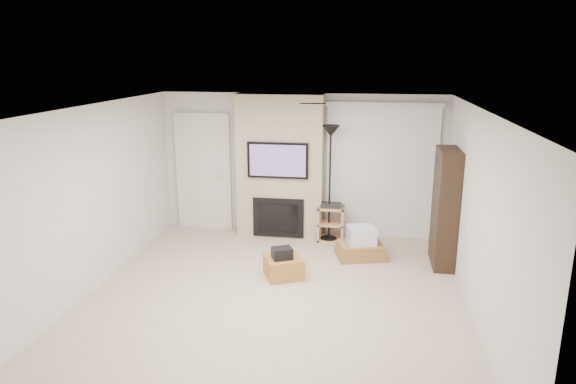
% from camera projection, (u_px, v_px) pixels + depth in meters
% --- Properties ---
extents(floor, '(5.00, 5.50, 0.00)m').
position_uv_depth(floor, '(274.00, 298.00, 6.81)').
color(floor, beige).
rests_on(floor, ground).
extents(ceiling, '(5.00, 5.50, 0.00)m').
position_uv_depth(ceiling, '(273.00, 109.00, 6.17)').
color(ceiling, white).
rests_on(ceiling, wall_back).
extents(wall_back, '(5.00, 0.00, 2.50)m').
position_uv_depth(wall_back, '(301.00, 164.00, 9.12)').
color(wall_back, silver).
rests_on(wall_back, ground).
extents(wall_front, '(5.00, 0.00, 2.50)m').
position_uv_depth(wall_front, '(207.00, 312.00, 3.86)').
color(wall_front, silver).
rests_on(wall_front, ground).
extents(wall_left, '(0.00, 5.50, 2.50)m').
position_uv_depth(wall_left, '(90.00, 200.00, 6.86)').
color(wall_left, silver).
rests_on(wall_left, ground).
extents(wall_right, '(0.00, 5.50, 2.50)m').
position_uv_depth(wall_right, '(479.00, 218.00, 6.12)').
color(wall_right, silver).
rests_on(wall_right, ground).
extents(hvac_vent, '(0.35, 0.18, 0.01)m').
position_uv_depth(hvac_vent, '(313.00, 104.00, 6.87)').
color(hvac_vent, silver).
rests_on(hvac_vent, ceiling).
extents(ottoman, '(0.66, 0.66, 0.30)m').
position_uv_depth(ottoman, '(283.00, 267.00, 7.46)').
color(ottoman, '#AE7434').
rests_on(ottoman, floor).
extents(black_bag, '(0.35, 0.32, 0.16)m').
position_uv_depth(black_bag, '(282.00, 253.00, 7.35)').
color(black_bag, black).
rests_on(black_bag, ottoman).
extents(fireplace_wall, '(1.50, 0.47, 2.50)m').
position_uv_depth(fireplace_wall, '(280.00, 167.00, 8.97)').
color(fireplace_wall, tan).
rests_on(fireplace_wall, floor).
extents(entry_door, '(1.02, 0.11, 2.14)m').
position_uv_depth(entry_door, '(204.00, 172.00, 9.40)').
color(entry_door, silver).
rests_on(entry_door, floor).
extents(vertical_blinds, '(1.98, 0.10, 2.37)m').
position_uv_depth(vertical_blinds, '(381.00, 166.00, 8.85)').
color(vertical_blinds, silver).
rests_on(vertical_blinds, floor).
extents(floor_lamp, '(0.30, 0.30, 2.01)m').
position_uv_depth(floor_lamp, '(330.00, 151.00, 8.58)').
color(floor_lamp, black).
rests_on(floor_lamp, floor).
extents(av_stand, '(0.45, 0.38, 0.66)m').
position_uv_depth(av_stand, '(331.00, 221.00, 8.91)').
color(av_stand, tan).
rests_on(av_stand, floor).
extents(box_stack, '(0.88, 0.75, 0.51)m').
position_uv_depth(box_stack, '(361.00, 246.00, 8.17)').
color(box_stack, olive).
rests_on(box_stack, floor).
extents(bookshelf, '(0.30, 0.80, 1.80)m').
position_uv_depth(bookshelf, '(445.00, 208.00, 7.72)').
color(bookshelf, black).
rests_on(bookshelf, floor).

